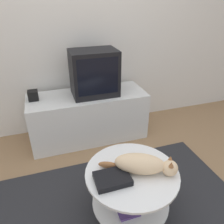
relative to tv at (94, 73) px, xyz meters
name	(u,v)px	position (x,y,z in m)	size (l,w,h in m)	color
ground_plane	(122,208)	(-0.07, -1.09, -0.80)	(12.00, 12.00, 0.00)	#93704C
wall_back	(79,20)	(-0.07, 0.35, 0.50)	(8.00, 0.05, 2.60)	silver
rug	(122,207)	(-0.07, -1.09, -0.79)	(1.98, 1.22, 0.02)	#28282B
tv_stand	(89,116)	(-0.09, 0.01, -0.53)	(1.33, 0.51, 0.56)	silver
tv	(94,73)	(0.00, 0.00, 0.00)	(0.49, 0.34, 0.49)	black
speaker	(33,95)	(-0.66, 0.05, -0.19)	(0.10, 0.10, 0.10)	black
coffee_table	(131,187)	(-0.03, -1.15, -0.51)	(0.67, 0.67, 0.43)	#B2B2B7
dvd_box	(112,179)	(-0.19, -1.19, -0.34)	(0.24, 0.17, 0.04)	black
cat	(143,164)	(0.05, -1.18, -0.29)	(0.51, 0.30, 0.14)	beige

